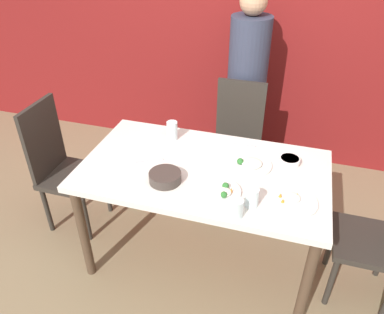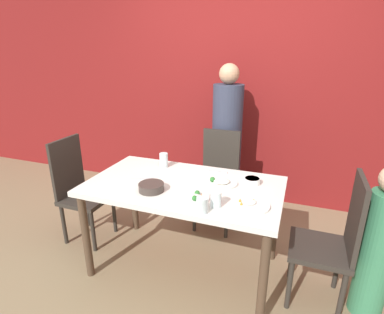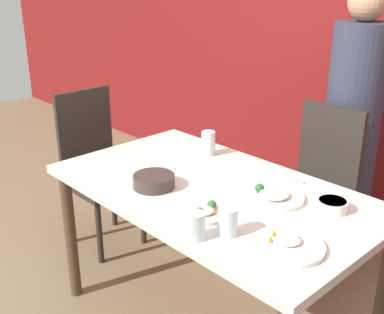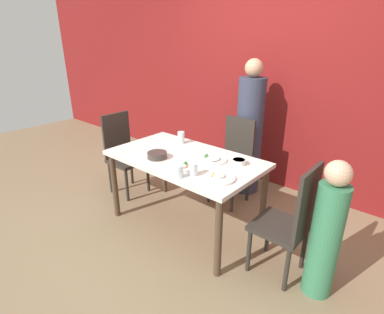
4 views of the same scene
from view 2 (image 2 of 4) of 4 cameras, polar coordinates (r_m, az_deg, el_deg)
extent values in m
plane|color=#847051|center=(2.73, -1.43, -19.97)|extent=(10.00, 10.00, 0.00)
cube|color=maroon|center=(3.58, 7.65, 13.20)|extent=(10.00, 0.06, 2.70)
cube|color=silver|center=(2.32, -1.58, -5.58)|extent=(1.49, 0.85, 0.04)
cylinder|color=#4C3828|center=(2.56, -19.54, -14.06)|extent=(0.06, 0.06, 0.73)
cylinder|color=#4C3828|center=(2.10, 13.39, -21.86)|extent=(0.06, 0.06, 0.73)
cylinder|color=#4C3828|center=(3.07, -10.97, -7.39)|extent=(0.06, 0.06, 0.73)
cylinder|color=#4C3828|center=(2.69, 15.51, -11.87)|extent=(0.06, 0.06, 0.73)
cube|color=#2D2823|center=(3.04, 4.47, -6.02)|extent=(0.40, 0.40, 0.04)
cube|color=#2D2823|center=(3.09, 5.56, 0.27)|extent=(0.38, 0.03, 0.54)
cylinder|color=#2D2823|center=(3.05, 0.45, -10.62)|extent=(0.04, 0.04, 0.41)
cylinder|color=#2D2823|center=(2.97, 6.58, -11.67)|extent=(0.04, 0.04, 0.41)
cylinder|color=#2D2823|center=(3.32, 2.41, -7.93)|extent=(0.04, 0.04, 0.41)
cylinder|color=#2D2823|center=(3.25, 8.02, -8.80)|extent=(0.04, 0.04, 0.41)
cube|color=#2D2823|center=(2.37, 23.02, -15.77)|extent=(0.40, 0.40, 0.04)
cube|color=#2D2823|center=(2.25, 28.76, -10.00)|extent=(0.03, 0.38, 0.54)
cylinder|color=#2D2823|center=(2.62, 18.50, -17.38)|extent=(0.04, 0.04, 0.41)
cylinder|color=#2D2823|center=(2.36, 18.07, -22.05)|extent=(0.04, 0.04, 0.41)
cylinder|color=#2D2823|center=(2.65, 25.98, -18.06)|extent=(0.04, 0.04, 0.41)
cylinder|color=#2D2823|center=(2.39, 26.61, -22.74)|extent=(0.04, 0.04, 0.41)
cube|color=#2D2823|center=(3.01, -19.35, -7.41)|extent=(0.40, 0.40, 0.04)
cube|color=#2D2823|center=(3.01, -22.69, -1.74)|extent=(0.03, 0.38, 0.54)
cylinder|color=#2D2823|center=(2.91, -18.33, -13.28)|extent=(0.04, 0.04, 0.41)
cylinder|color=#2D2823|center=(3.13, -14.60, -10.40)|extent=(0.04, 0.04, 0.41)
cylinder|color=#2D2823|center=(3.11, -23.22, -11.70)|extent=(0.04, 0.04, 0.41)
cylinder|color=#2D2823|center=(3.32, -19.36, -9.15)|extent=(0.04, 0.04, 0.41)
cylinder|color=#33384C|center=(3.29, 6.53, 1.24)|extent=(0.32, 0.32, 1.42)
sphere|color=tan|center=(3.14, 7.11, 15.46)|extent=(0.21, 0.21, 0.21)
cylinder|color=#387F56|center=(2.41, 31.69, -15.76)|extent=(0.22, 0.22, 0.92)
cylinder|color=#3D332D|center=(2.21, -7.75, -5.71)|extent=(0.19, 0.19, 0.06)
cylinder|color=#BC5123|center=(2.20, -7.78, -5.10)|extent=(0.16, 0.16, 0.01)
cylinder|color=white|center=(2.03, 10.93, -8.99)|extent=(0.26, 0.26, 0.02)
ellipsoid|color=white|center=(2.03, 10.83, -8.32)|extent=(0.09, 0.09, 0.02)
cone|color=orange|center=(2.00, 9.39, -8.67)|extent=(0.02, 0.02, 0.02)
cone|color=orange|center=(2.05, 11.67, -8.05)|extent=(0.02, 0.02, 0.02)
cone|color=orange|center=(2.04, 9.14, -8.07)|extent=(0.02, 0.02, 0.02)
cylinder|color=white|center=(2.09, 0.07, -7.71)|extent=(0.24, 0.24, 0.02)
ellipsoid|color=white|center=(2.05, 0.58, -7.58)|extent=(0.08, 0.08, 0.02)
sphere|color=#2D702D|center=(2.02, 0.48, -7.83)|extent=(0.04, 0.04, 0.04)
cone|color=orange|center=(2.10, 0.75, -6.97)|extent=(0.02, 0.02, 0.02)
sphere|color=#2D702D|center=(2.09, 1.00, -6.86)|extent=(0.04, 0.04, 0.04)
cone|color=orange|center=(2.06, 1.79, -7.38)|extent=(0.02, 0.02, 0.03)
cylinder|color=white|center=(2.32, 5.53, -4.94)|extent=(0.25, 0.25, 0.02)
ellipsoid|color=white|center=(2.30, 5.65, -4.54)|extent=(0.13, 0.13, 0.03)
sphere|color=#2D702D|center=(2.30, 3.92, -4.27)|extent=(0.04, 0.04, 0.04)
cone|color=orange|center=(2.29, 5.07, -4.62)|extent=(0.01, 0.01, 0.03)
cylinder|color=white|center=(2.36, 11.37, -4.48)|extent=(0.13, 0.13, 0.05)
cylinder|color=white|center=(2.35, 11.40, -4.03)|extent=(0.11, 0.11, 0.01)
cylinder|color=silver|center=(1.90, 1.92, -9.19)|extent=(0.07, 0.07, 0.10)
cylinder|color=silver|center=(2.63, -5.40, -0.62)|extent=(0.07, 0.07, 0.13)
cylinder|color=silver|center=(1.98, 4.58, -8.03)|extent=(0.07, 0.07, 0.11)
cube|color=silver|center=(2.54, 4.79, -2.82)|extent=(0.18, 0.03, 0.01)
cube|color=silver|center=(2.43, -9.44, -4.15)|extent=(0.17, 0.10, 0.01)
camera|label=1|loc=(0.50, -62.33, 55.93)|focal=35.00mm
camera|label=3|loc=(0.79, 67.26, 3.66)|focal=45.00mm
camera|label=4|loc=(1.02, 112.43, -1.12)|focal=28.00mm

